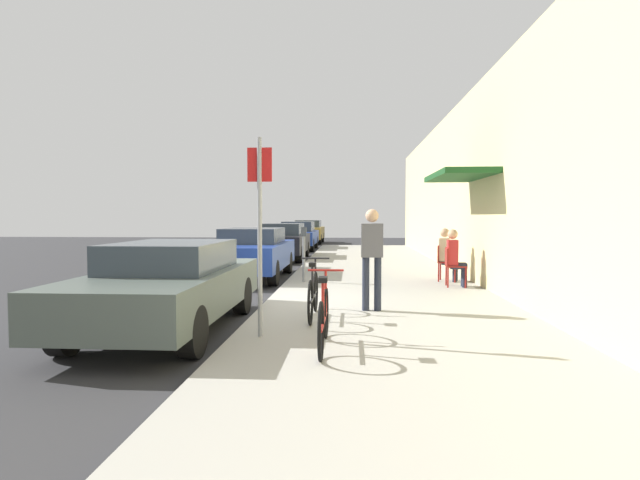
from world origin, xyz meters
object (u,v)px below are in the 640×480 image
object	(u,v)px
seated_patron_0	(455,256)
street_sign	(260,221)
parked_car_1	(252,252)
parked_car_3	(298,235)
bicycle_1	(313,295)
parked_car_2	(283,241)
seated_patron_1	(447,253)
parking_meter	(304,250)
parked_car_4	(308,231)
bicycle_0	(324,319)
parked_car_0	(169,284)
cafe_chair_1	(444,260)
cafe_chair_0	(452,264)
pedestrian_standing	(372,251)

from	to	relation	value
seated_patron_0	street_sign	bearing A→B (deg)	-125.73
parked_car_1	parked_car_3	size ratio (longest dim) A/B	1.00
seated_patron_0	bicycle_1	bearing A→B (deg)	-128.72
parked_car_2	seated_patron_1	bearing A→B (deg)	-54.82
parking_meter	parked_car_4	bearing A→B (deg)	94.64
bicycle_0	street_sign	bearing A→B (deg)	147.95
parked_car_2	seated_patron_1	distance (m)	8.69
parked_car_0	parked_car_2	size ratio (longest dim) A/B	1.00
parking_meter	cafe_chair_1	size ratio (longest dim) A/B	1.52
parked_car_3	bicycle_0	bearing A→B (deg)	-82.99
bicycle_0	cafe_chair_1	distance (m)	6.90
bicycle_0	parked_car_3	bearing A→B (deg)	97.01
parked_car_3	cafe_chair_0	bearing A→B (deg)	-70.27
parked_car_2	seated_patron_1	size ratio (longest dim) A/B	3.41
seated_patron_0	seated_patron_1	xyz separation A→B (m)	(0.00, 0.96, 0.00)
parked_car_3	parking_meter	bearing A→B (deg)	-83.30
cafe_chair_1	parked_car_1	bearing A→B (deg)	167.15
parking_meter	seated_patron_1	bearing A→B (deg)	5.83
street_sign	bicycle_1	xyz separation A→B (m)	(0.60, 1.25, -1.16)
parked_car_0	bicycle_0	xyz separation A→B (m)	(2.36, -1.31, -0.22)
parked_car_1	street_sign	world-z (taller)	street_sign
parked_car_0	cafe_chair_0	bearing A→B (deg)	39.75
parked_car_2	parked_car_3	size ratio (longest dim) A/B	1.00
street_sign	pedestrian_standing	size ratio (longest dim) A/B	1.53
parked_car_0	seated_patron_1	size ratio (longest dim) A/B	3.41
cafe_chair_0	pedestrian_standing	size ratio (longest dim) A/B	0.51
parking_meter	cafe_chair_1	world-z (taller)	parking_meter
bicycle_1	cafe_chair_1	size ratio (longest dim) A/B	1.97
bicycle_1	seated_patron_1	world-z (taller)	seated_patron_1
bicycle_1	seated_patron_1	distance (m)	5.44
bicycle_1	pedestrian_standing	distance (m)	1.31
parked_car_4	cafe_chair_0	size ratio (longest dim) A/B	5.06
parked_car_2	seated_patron_0	distance (m)	9.50
bicycle_0	bicycle_1	distance (m)	1.81
cafe_chair_0	seated_patron_0	xyz separation A→B (m)	(0.06, -0.00, 0.19)
parked_car_0	parked_car_4	bearing A→B (deg)	90.00
parked_car_1	cafe_chair_0	world-z (taller)	parked_car_1
pedestrian_standing	street_sign	bearing A→B (deg)	-128.68
parked_car_3	parked_car_4	world-z (taller)	parked_car_4
parked_car_3	pedestrian_standing	world-z (taller)	pedestrian_standing
parked_car_0	pedestrian_standing	xyz separation A→B (m)	(3.03, 1.15, 0.42)
street_sign	bicycle_1	distance (m)	1.81
parked_car_3	seated_patron_1	bearing A→B (deg)	-68.69
parking_meter	bicycle_1	world-z (taller)	parking_meter
parked_car_3	cafe_chair_0	size ratio (longest dim) A/B	5.06
parked_car_2	pedestrian_standing	xyz separation A→B (m)	(3.03, -11.03, 0.38)
seated_patron_0	cafe_chair_0	bearing A→B (deg)	175.24
seated_patron_0	seated_patron_1	world-z (taller)	same
bicycle_0	cafe_chair_0	world-z (taller)	bicycle_0
pedestrian_standing	parked_car_4	bearing A→B (deg)	97.62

